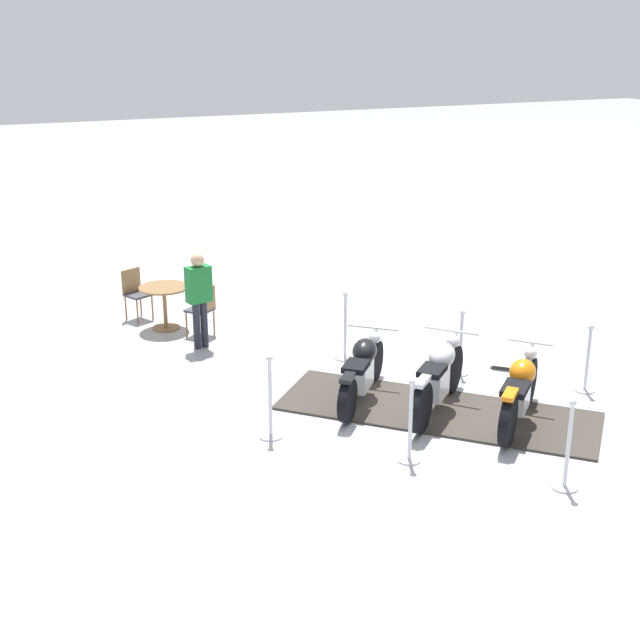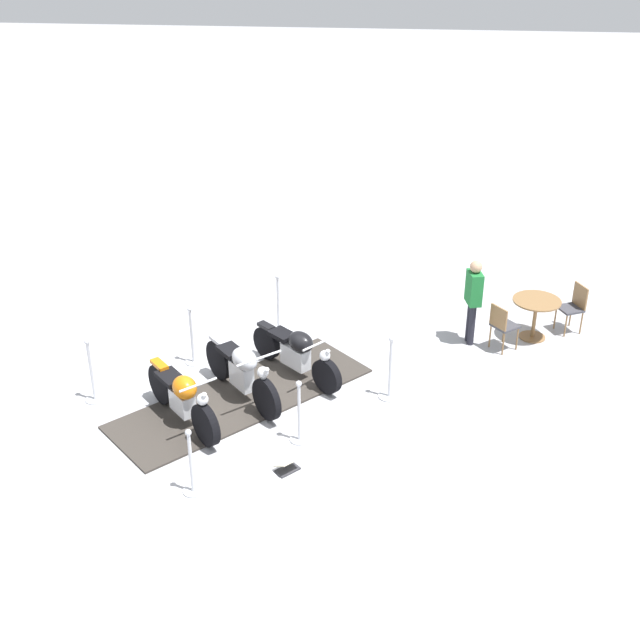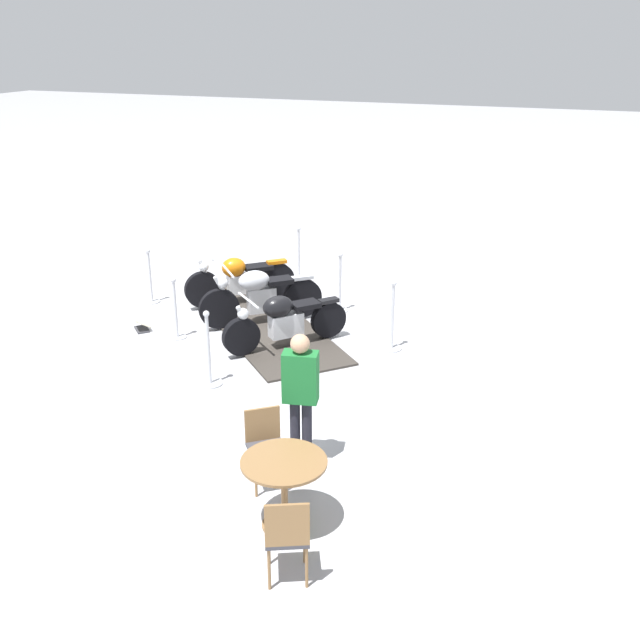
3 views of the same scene
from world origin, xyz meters
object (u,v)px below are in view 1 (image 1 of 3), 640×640
object	(u,v)px
stanchion_left_rear	(270,410)
cafe_chair_near_table	(135,291)
motorcycle_black	(363,368)
stanchion_right_front	(587,368)
info_placard	(502,364)
motorcycle_copper	(520,390)
stanchion_right_mid	(460,351)
motorcycle_chrome	(439,375)
cafe_chair_across_table	(203,307)
stanchion_left_front	(567,459)
stanchion_right_rear	(345,338)
cafe_table	(164,297)
bystander_person	(199,292)
stanchion_left_mid	(410,432)

from	to	relation	value
stanchion_left_rear	cafe_chair_near_table	size ratio (longest dim) A/B	1.25
motorcycle_black	stanchion_left_rear	world-z (taller)	stanchion_left_rear
stanchion_right_front	info_placard	bearing A→B (deg)	115.82
motorcycle_copper	info_placard	size ratio (longest dim) A/B	3.93
info_placard	stanchion_right_mid	bearing A→B (deg)	-141.91
stanchion_left_rear	motorcycle_chrome	bearing A→B (deg)	-5.16
motorcycle_copper	cafe_chair_across_table	xyz separation A→B (m)	(-2.90, 5.09, 0.02)
motorcycle_black	stanchion_left_front	size ratio (longest dim) A/B	1.49
motorcycle_copper	cafe_chair_near_table	world-z (taller)	motorcycle_copper
stanchion_right_rear	cafe_table	bearing A→B (deg)	131.63
stanchion_right_mid	cafe_table	xyz separation A→B (m)	(-3.64, 3.90, 0.22)
motorcycle_copper	stanchion_left_rear	size ratio (longest dim) A/B	1.40
stanchion_right_front	motorcycle_black	bearing A→B (deg)	161.64
motorcycle_copper	cafe_table	xyz separation A→B (m)	(-3.41, 5.73, 0.09)
motorcycle_copper	stanchion_right_mid	xyz separation A→B (m)	(0.24, 1.83, -0.13)
info_placard	motorcycle_copper	bearing A→B (deg)	-74.99
cafe_chair_across_table	cafe_table	bearing A→B (deg)	-0.00
stanchion_right_mid	stanchion_left_front	bearing A→B (deg)	-102.31
motorcycle_chrome	cafe_chair_near_table	size ratio (longest dim) A/B	1.83
bystander_person	stanchion_right_front	bearing A→B (deg)	37.16
motorcycle_chrome	motorcycle_black	size ratio (longest dim) A/B	1.00
motorcycle_chrome	stanchion_left_rear	world-z (taller)	stanchion_left_rear
cafe_chair_across_table	stanchion_right_front	bearing A→B (deg)	-174.09
info_placard	stanchion_left_rear	bearing A→B (deg)	-125.51
stanchion_left_mid	stanchion_left_front	bearing A→B (deg)	-44.38
info_placard	cafe_table	xyz separation A→B (m)	(-4.39, 3.98, 0.51)
motorcycle_black	stanchion_right_front	distance (m)	3.33
motorcycle_black	stanchion_left_mid	size ratio (longest dim) A/B	1.53
stanchion_right_front	stanchion_right_rear	xyz separation A→B (m)	(-2.68, 2.63, -0.02)
stanchion_left_front	cafe_chair_near_table	distance (m)	8.72
cafe_table	stanchion_right_mid	bearing A→B (deg)	-46.97
stanchion_right_front	info_placard	size ratio (longest dim) A/B	2.55
stanchion_left_front	stanchion_left_mid	distance (m)	1.88
motorcycle_black	cafe_chair_near_table	distance (m)	5.37
stanchion_left_rear	stanchion_right_mid	size ratio (longest dim) A/B	1.09
stanchion_right_front	cafe_table	size ratio (longest dim) A/B	1.19
motorcycle_chrome	stanchion_right_mid	distance (m)	1.47
motorcycle_chrome	info_placard	size ratio (longest dim) A/B	4.13
stanchion_left_rear	motorcycle_black	bearing A→B (deg)	19.10
motorcycle_chrome	cafe_table	distance (m)	5.60
stanchion_left_front	cafe_table	world-z (taller)	stanchion_left_front
motorcycle_chrome	stanchion_right_front	size ratio (longest dim) A/B	1.62
stanchion_right_rear	motorcycle_black	bearing A→B (deg)	-106.66
stanchion_right_mid	motorcycle_chrome	bearing A→B (deg)	-134.29
motorcycle_copper	bystander_person	bearing A→B (deg)	81.45
stanchion_right_mid	stanchion_left_mid	world-z (taller)	stanchion_left_mid
cafe_chair_across_table	bystander_person	bearing A→B (deg)	120.60
motorcycle_chrome	cafe_chair_near_table	distance (m)	6.42
stanchion_left_front	info_placard	bearing A→B (deg)	66.02
motorcycle_chrome	stanchion_right_front	xyz separation A→B (m)	(2.36, -0.27, -0.18)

